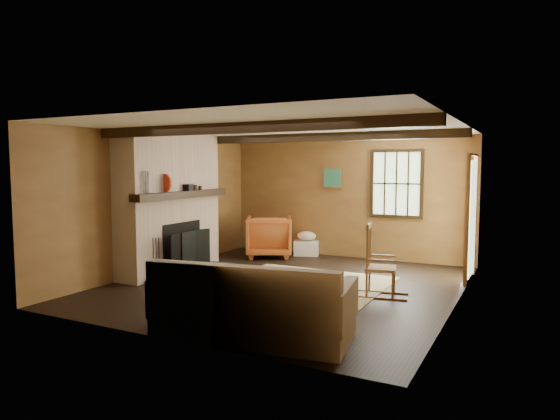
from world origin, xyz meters
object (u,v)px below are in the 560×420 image
Objects in this scene: armchair at (269,236)px; rocking_chair at (378,265)px; laundry_basket at (307,248)px; sofa at (253,310)px; fireplace at (171,209)px.

rocking_chair is at bearing 117.31° from armchair.
laundry_basket is at bearing -166.94° from armchair.
laundry_basket is 0.84m from armchair.
rocking_chair is 0.47× the size of sofa.
fireplace is 1.08× the size of sofa.
fireplace is 4.80× the size of laundry_basket.
sofa is 4.83m from armchair.
sofa is at bearing 152.62° from rocking_chair.
armchair is at bearing 43.96° from rocking_chair.
laundry_basket is at bearing 60.48° from fireplace.
armchair is (-2.84, 2.00, -0.02)m from rocking_chair.
armchair is at bearing -139.42° from laundry_basket.
fireplace is 3.73m from rocking_chair.
fireplace reaches higher than laundry_basket.
rocking_chair is at bearing 64.17° from sofa.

